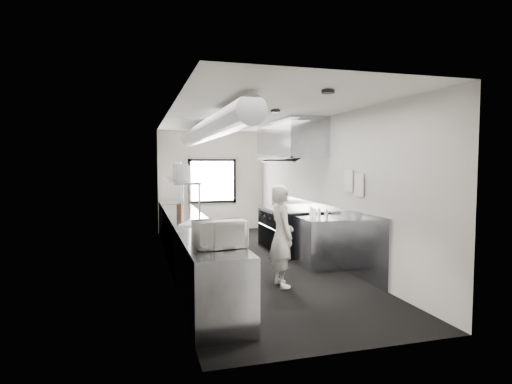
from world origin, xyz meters
TOP-DOWN VIEW (x-y plane):
  - floor at (0.00, 0.00)m, footprint 3.00×8.00m
  - ceiling at (0.00, 0.00)m, footprint 3.00×8.00m
  - wall_back at (0.00, 4.00)m, footprint 3.00×0.02m
  - wall_front at (0.00, -4.00)m, footprint 3.00×0.02m
  - wall_left at (-1.50, 0.00)m, footprint 0.02×8.00m
  - wall_right at (1.50, 0.00)m, footprint 0.02×8.00m
  - wall_cladding at (1.48, 0.30)m, footprint 0.03×5.50m
  - hvac_duct at (-0.70, 0.40)m, footprint 0.40×6.40m
  - service_window at (0.00, 3.96)m, footprint 1.36×0.05m
  - exhaust_hood at (1.10, 0.70)m, footprint 0.81×2.20m
  - prep_counter at (-1.15, -0.50)m, footprint 0.70×6.00m
  - pass_shelf at (-1.19, 1.00)m, footprint 0.45×3.00m
  - range at (1.04, 0.70)m, footprint 0.88×1.60m
  - bottle_station at (1.15, -0.70)m, footprint 0.65×0.80m
  - far_work_table at (-1.15, 3.20)m, footprint 0.70×1.20m
  - notice_sheet_a at (1.47, -1.20)m, footprint 0.02×0.28m
  - notice_sheet_b at (1.47, -1.55)m, footprint 0.02×0.28m
  - line_cook at (0.09, -1.64)m, footprint 0.39×0.58m
  - microwave at (-1.11, -2.81)m, footprint 0.61×0.50m
  - deli_tub_a at (-1.26, -2.40)m, footprint 0.21×0.21m
  - deli_tub_b at (-1.31, -2.23)m, footprint 0.16×0.16m
  - newspaper at (-1.02, -2.00)m, footprint 0.39×0.46m
  - small_plate at (-1.03, -1.25)m, footprint 0.23×0.23m
  - pastry at (-1.03, -1.25)m, footprint 0.09×0.09m
  - cutting_board at (-1.10, -0.80)m, footprint 0.65×0.73m
  - knife_block at (-1.27, 0.53)m, footprint 0.11×0.21m
  - plate_stack_a at (-1.20, 0.23)m, footprint 0.25×0.25m
  - plate_stack_b at (-1.17, 0.76)m, footprint 0.25×0.25m
  - plate_stack_c at (-1.20, 1.22)m, footprint 0.28×0.28m
  - plate_stack_d at (-1.21, 1.78)m, footprint 0.31×0.31m
  - squeeze_bottle_a at (1.13, -1.04)m, footprint 0.07×0.07m
  - squeeze_bottle_b at (1.06, -0.89)m, footprint 0.07×0.07m
  - squeeze_bottle_c at (1.09, -0.66)m, footprint 0.07×0.07m
  - squeeze_bottle_d at (1.08, -0.55)m, footprint 0.07×0.07m
  - squeeze_bottle_e at (1.12, -0.40)m, footprint 0.07×0.07m

SIDE VIEW (x-z plane):
  - floor at x=0.00m, z-range -0.01..0.01m
  - prep_counter at x=-1.15m, z-range 0.00..0.90m
  - bottle_station at x=1.15m, z-range 0.00..0.90m
  - far_work_table at x=-1.15m, z-range 0.00..0.90m
  - range at x=1.04m, z-range 0.00..0.94m
  - wall_cladding at x=1.48m, z-range 0.00..1.10m
  - line_cook at x=0.09m, z-range 0.00..1.58m
  - newspaper at x=-1.02m, z-range 0.90..0.91m
  - small_plate at x=-1.03m, z-range 0.90..0.92m
  - cutting_board at x=-1.10m, z-range 0.90..0.92m
  - deli_tub_b at x=-1.31m, z-range 0.90..1.00m
  - deli_tub_a at x=-1.26m, z-range 0.90..1.01m
  - pastry at x=-1.03m, z-range 0.92..1.01m
  - squeeze_bottle_d at x=1.08m, z-range 0.90..1.06m
  - squeeze_bottle_c at x=1.09m, z-range 0.90..1.06m
  - squeeze_bottle_e at x=1.12m, z-range 0.90..1.07m
  - squeeze_bottle_a at x=1.13m, z-range 0.90..1.09m
  - squeeze_bottle_b at x=1.06m, z-range 0.90..1.10m
  - knife_block at x=-1.27m, z-range 0.90..1.11m
  - microwave at x=-1.11m, z-range 0.90..1.23m
  - service_window at x=0.00m, z-range 0.77..2.02m
  - wall_back at x=0.00m, z-range 0.00..2.80m
  - wall_front at x=0.00m, z-range 0.00..2.80m
  - wall_left at x=-1.50m, z-range 0.00..2.80m
  - wall_right at x=1.50m, z-range 0.00..2.80m
  - pass_shelf at x=-1.19m, z-range 1.20..1.88m
  - notice_sheet_b at x=1.47m, z-range 1.36..1.74m
  - notice_sheet_a at x=1.47m, z-range 1.41..1.79m
  - plate_stack_a at x=-1.20m, z-range 1.57..1.86m
  - plate_stack_b at x=-1.17m, z-range 1.57..1.89m
  - plate_stack_c at x=-1.20m, z-range 1.57..1.89m
  - plate_stack_d at x=-1.21m, z-range 1.57..1.94m
  - exhaust_hood at x=1.10m, z-range 1.95..2.83m
  - hvac_duct at x=-0.70m, z-range 2.35..2.75m
  - ceiling at x=0.00m, z-range 2.79..2.80m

